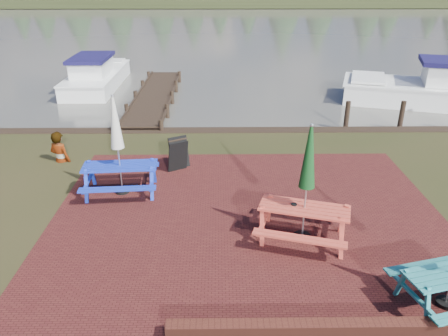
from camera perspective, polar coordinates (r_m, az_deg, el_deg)
ground at (r=9.29m, az=3.59°, el=-9.68°), size 120.00×120.00×0.00m
paving at (r=10.13m, az=3.19°, el=-6.45°), size 9.00×7.50×0.02m
brick_wall at (r=7.82m, az=21.71°, el=-18.00°), size 6.21×1.79×0.30m
water at (r=44.97m, az=0.12°, el=17.86°), size 120.00×60.00×0.02m
picnic_table_red at (r=9.07m, az=10.53°, el=-4.41°), size 2.23×2.09×2.54m
picnic_table_blue at (r=11.12m, az=-13.52°, el=0.92°), size 1.94×1.75×2.54m
chalkboard at (r=12.35m, az=-5.96°, el=1.80°), size 0.60×0.78×0.91m
jetty at (r=19.81m, az=-9.04°, el=9.30°), size 1.76×9.08×1.00m
boat_jetty at (r=23.02m, az=-16.32°, el=11.36°), size 2.21×6.32×1.83m
boat_near at (r=21.29m, az=26.75°, el=8.98°), size 8.45×5.05×2.16m
person at (r=13.59m, az=-21.06°, el=4.38°), size 0.78×0.65×1.82m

